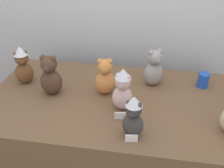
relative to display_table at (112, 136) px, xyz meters
name	(u,v)px	position (x,y,z in m)	size (l,w,h in m)	color
display_table	(112,136)	(0.00, 0.00, 0.00)	(1.74, 0.96, 0.71)	brown
teddy_bear_ginger	(105,78)	(-0.06, 0.06, 0.48)	(0.15, 0.14, 0.27)	#D17F3D
teddy_bear_charcoal	(133,117)	(0.17, -0.33, 0.49)	(0.14, 0.13, 0.27)	#383533
teddy_bear_blush	(123,90)	(0.08, -0.09, 0.50)	(0.15, 0.14, 0.29)	beige
teddy_bear_ash	(154,69)	(0.27, 0.24, 0.49)	(0.19, 0.18, 0.29)	gray
teddy_bear_cocoa	(51,76)	(-0.43, 0.00, 0.50)	(0.15, 0.14, 0.30)	#4C3323
teddy_bear_chestnut	(23,66)	(-0.68, 0.11, 0.50)	(0.17, 0.16, 0.30)	brown
party_cup_blue	(203,80)	(0.64, 0.26, 0.41)	(0.08, 0.08, 0.11)	blue
name_card_front_left	(120,116)	(0.08, -0.21, 0.38)	(0.07, 0.01, 0.05)	white
name_card_front_middle	(131,138)	(0.17, -0.39, 0.38)	(0.07, 0.01, 0.05)	white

